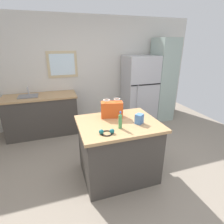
% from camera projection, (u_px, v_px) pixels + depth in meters
% --- Properties ---
extents(ground, '(6.50, 6.50, 0.00)m').
position_uv_depth(ground, '(125.00, 181.00, 2.75)').
color(ground, gray).
extents(back_wall, '(5.42, 0.13, 2.61)m').
position_uv_depth(back_wall, '(89.00, 72.00, 4.46)').
color(back_wall, silver).
rests_on(back_wall, ground).
extents(kitchen_island, '(1.16, 0.93, 0.92)m').
position_uv_depth(kitchen_island, '(118.00, 149.00, 2.75)').
color(kitchen_island, '#423D38').
rests_on(kitchen_island, ground).
extents(refrigerator, '(0.80, 0.70, 1.71)m').
position_uv_depth(refrigerator, '(139.00, 90.00, 4.62)').
color(refrigerator, '#B7B7BC').
rests_on(refrigerator, ground).
extents(tall_cabinet, '(0.50, 0.63, 2.12)m').
position_uv_depth(tall_cabinet, '(162.00, 80.00, 4.74)').
color(tall_cabinet, '#9EB2A8').
rests_on(tall_cabinet, ground).
extents(sink_counter, '(1.56, 0.67, 1.10)m').
position_uv_depth(sink_counter, '(42.00, 115.00, 4.07)').
color(sink_counter, '#423D38').
rests_on(sink_counter, ground).
extents(shopping_bag, '(0.35, 0.22, 0.29)m').
position_uv_depth(shopping_bag, '(112.00, 109.00, 2.73)').
color(shopping_bag, '#DB511E').
rests_on(shopping_bag, kitchen_island).
extents(small_box, '(0.14, 0.14, 0.14)m').
position_uv_depth(small_box, '(139.00, 119.00, 2.52)').
color(small_box, '#4775B7').
rests_on(small_box, kitchen_island).
extents(bottle, '(0.05, 0.05, 0.24)m').
position_uv_depth(bottle, '(120.00, 121.00, 2.37)').
color(bottle, '#4C9956').
rests_on(bottle, kitchen_island).
extents(ear_defenders, '(0.20, 0.18, 0.06)m').
position_uv_depth(ear_defenders, '(107.00, 132.00, 2.25)').
color(ear_defenders, black).
rests_on(ear_defenders, kitchen_island).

